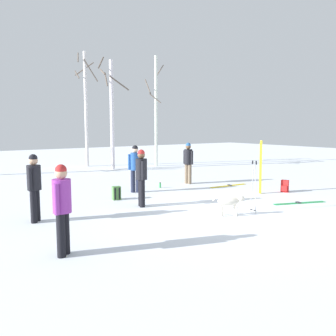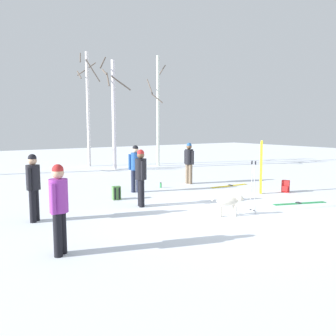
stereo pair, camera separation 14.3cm
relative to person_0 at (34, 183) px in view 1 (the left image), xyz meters
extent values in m
plane|color=white|center=(4.64, -2.01, -0.98)|extent=(60.00, 60.00, 0.00)
cylinder|color=black|center=(-0.06, -0.07, -0.57)|extent=(0.16, 0.16, 0.82)
cylinder|color=black|center=(0.06, 0.07, -0.57)|extent=(0.16, 0.16, 0.82)
cylinder|color=black|center=(0.00, 0.00, 0.15)|extent=(0.34, 0.34, 0.62)
sphere|color=tan|center=(0.00, 0.00, 0.57)|extent=(0.22, 0.22, 0.22)
sphere|color=black|center=(0.00, 0.00, 0.63)|extent=(0.21, 0.21, 0.21)
cylinder|color=black|center=(-0.13, -0.16, 0.13)|extent=(0.10, 0.10, 0.56)
cylinder|color=black|center=(0.13, 0.16, 0.13)|extent=(0.10, 0.10, 0.56)
cylinder|color=black|center=(3.04, -0.13, -0.57)|extent=(0.16, 0.16, 0.82)
cylinder|color=black|center=(3.10, 0.05, -0.57)|extent=(0.16, 0.16, 0.82)
cylinder|color=black|center=(3.07, -0.04, 0.15)|extent=(0.34, 0.34, 0.62)
sphere|color=brown|center=(3.07, -0.04, 0.57)|extent=(0.22, 0.22, 0.22)
sphere|color=#B22626|center=(3.07, -0.04, 0.63)|extent=(0.21, 0.21, 0.21)
cylinder|color=black|center=(3.01, -0.24, 0.13)|extent=(0.10, 0.10, 0.56)
cylinder|color=black|center=(3.13, 0.16, 0.13)|extent=(0.10, 0.10, 0.56)
cylinder|color=black|center=(-0.26, -2.76, -0.57)|extent=(0.16, 0.16, 0.82)
cylinder|color=black|center=(-0.13, -2.63, -0.57)|extent=(0.16, 0.16, 0.82)
cylinder|color=purple|center=(-0.19, -2.70, 0.15)|extent=(0.34, 0.34, 0.62)
sphere|color=tan|center=(-0.19, -2.70, 0.57)|extent=(0.22, 0.22, 0.22)
sphere|color=#B22626|center=(-0.19, -2.70, 0.63)|extent=(0.21, 0.21, 0.21)
cylinder|color=purple|center=(-0.34, -2.85, 0.13)|extent=(0.10, 0.10, 0.56)
cylinder|color=purple|center=(-0.05, -2.54, 0.13)|extent=(0.10, 0.10, 0.56)
cylinder|color=#1E2338|center=(3.98, 2.11, -0.57)|extent=(0.16, 0.16, 0.82)
cylinder|color=#1E2338|center=(4.13, 2.00, -0.57)|extent=(0.16, 0.16, 0.82)
cylinder|color=#1E478C|center=(4.05, 2.05, 0.15)|extent=(0.34, 0.34, 0.62)
sphere|color=beige|center=(4.05, 2.05, 0.57)|extent=(0.22, 0.22, 0.22)
sphere|color=black|center=(4.05, 2.05, 0.63)|extent=(0.21, 0.21, 0.21)
cylinder|color=#1E478C|center=(3.89, 2.18, 0.13)|extent=(0.10, 0.10, 0.56)
cylinder|color=#1E478C|center=(4.22, 1.93, 0.13)|extent=(0.10, 0.10, 0.56)
cylinder|color=#72604C|center=(6.84, 2.40, -0.57)|extent=(0.16, 0.16, 0.82)
cylinder|color=#72604C|center=(6.81, 2.58, -0.57)|extent=(0.16, 0.16, 0.82)
cylinder|color=black|center=(6.83, 2.49, 0.15)|extent=(0.34, 0.34, 0.62)
sphere|color=brown|center=(6.83, 2.49, 0.57)|extent=(0.22, 0.22, 0.22)
sphere|color=#265999|center=(6.83, 2.49, 0.63)|extent=(0.21, 0.21, 0.21)
cylinder|color=black|center=(6.86, 2.28, 0.13)|extent=(0.10, 0.10, 0.56)
cylinder|color=black|center=(6.79, 2.70, 0.13)|extent=(0.10, 0.10, 0.56)
ellipsoid|color=beige|center=(4.42, -2.33, -0.57)|extent=(0.63, 0.49, 0.26)
sphere|color=beige|center=(4.71, -2.50, -0.51)|extent=(0.18, 0.18, 0.18)
ellipsoid|color=beige|center=(4.77, -2.53, -0.53)|extent=(0.12, 0.10, 0.06)
cylinder|color=beige|center=(4.11, -2.16, -0.49)|extent=(0.18, 0.13, 0.17)
cylinder|color=beige|center=(4.63, -2.36, -0.84)|extent=(0.07, 0.07, 0.28)
cylinder|color=beige|center=(4.55, -2.49, -0.84)|extent=(0.07, 0.07, 0.28)
cylinder|color=beige|center=(4.29, -2.17, -0.84)|extent=(0.07, 0.07, 0.28)
cylinder|color=beige|center=(4.21, -2.30, -0.84)|extent=(0.07, 0.07, 0.28)
cube|color=yellow|center=(7.59, -0.72, -0.08)|extent=(0.05, 0.11, 1.80)
cube|color=yellow|center=(7.59, -0.72, 0.86)|extent=(0.03, 0.06, 0.10)
cube|color=yellow|center=(7.60, -0.66, -0.08)|extent=(0.05, 0.11, 1.80)
cube|color=yellow|center=(7.60, -0.66, 0.86)|extent=(0.03, 0.06, 0.10)
cube|color=yellow|center=(7.81, 1.06, -0.97)|extent=(1.79, 0.18, 0.02)
cube|color=#333338|center=(7.86, 1.06, -0.95)|extent=(0.12, 0.07, 0.03)
cube|color=yellow|center=(7.82, 1.16, -0.97)|extent=(1.79, 0.18, 0.02)
cube|color=#333338|center=(7.87, 1.16, -0.95)|extent=(0.12, 0.07, 0.03)
cube|color=green|center=(7.36, -2.45, -0.97)|extent=(1.70, 0.68, 0.02)
cube|color=#333338|center=(7.32, -2.43, -0.95)|extent=(0.13, 0.10, 0.03)
cube|color=green|center=(7.33, -2.54, -0.97)|extent=(1.70, 0.68, 0.02)
cube|color=#333338|center=(7.28, -2.52, -0.95)|extent=(0.13, 0.10, 0.03)
cylinder|color=#B2B2BC|center=(5.26, -2.39, -0.30)|extent=(0.02, 0.10, 1.35)
cylinder|color=black|center=(5.26, -2.39, 0.42)|extent=(0.04, 0.04, 0.10)
cylinder|color=black|center=(5.26, -2.39, -0.91)|extent=(0.07, 0.07, 0.01)
cylinder|color=#B2B2BC|center=(5.26, -2.52, -0.30)|extent=(0.02, 0.10, 1.35)
cylinder|color=black|center=(5.26, -2.52, 0.42)|extent=(0.04, 0.04, 0.10)
cylinder|color=black|center=(5.26, -2.52, -0.91)|extent=(0.07, 0.07, 0.01)
cube|color=red|center=(8.56, -1.02, -0.76)|extent=(0.30, 0.32, 0.44)
cube|color=red|center=(8.45, -1.08, -0.83)|extent=(0.14, 0.20, 0.20)
cube|color=black|center=(8.63, -0.90, -0.76)|extent=(0.04, 0.04, 0.37)
cube|color=black|center=(8.70, -1.03, -0.76)|extent=(0.04, 0.04, 0.37)
cube|color=#4C7F3F|center=(2.90, 1.28, -0.76)|extent=(0.29, 0.24, 0.44)
cube|color=#4C7F3F|center=(2.92, 1.41, -0.83)|extent=(0.20, 0.09, 0.20)
cube|color=black|center=(2.95, 1.16, -0.76)|extent=(0.04, 0.03, 0.37)
cube|color=black|center=(2.81, 1.18, -0.76)|extent=(0.04, 0.03, 0.37)
cylinder|color=green|center=(5.32, 2.34, -0.89)|extent=(0.07, 0.07, 0.19)
cylinder|color=black|center=(5.32, 2.34, -0.78)|extent=(0.05, 0.05, 0.02)
cylinder|color=silver|center=(5.87, 11.03, 2.36)|extent=(0.18, 0.18, 6.69)
cylinder|color=brown|center=(6.03, 10.56, 4.58)|extent=(1.01, 0.40, 1.17)
cylinder|color=brown|center=(5.41, 11.10, 4.36)|extent=(0.20, 0.96, 0.57)
cylinder|color=brown|center=(6.05, 11.55, 4.79)|extent=(1.09, 0.43, 0.85)
cylinder|color=brown|center=(5.53, 11.17, 5.35)|extent=(0.35, 0.75, 0.68)
cylinder|color=silver|center=(6.44, 8.77, 1.99)|extent=(0.21, 0.21, 5.94)
cylinder|color=brown|center=(6.17, 8.84, 3.92)|extent=(0.22, 0.63, 0.79)
cylinder|color=brown|center=(6.60, 8.14, 3.67)|extent=(1.31, 0.39, 0.67)
cylinder|color=brown|center=(6.02, 9.11, 4.82)|extent=(0.77, 0.93, 0.80)
cylinder|color=brown|center=(5.98, 8.86, 4.30)|extent=(0.26, 0.97, 0.44)
cylinder|color=silver|center=(9.33, 8.78, 2.25)|extent=(0.17, 0.17, 6.47)
cylinder|color=brown|center=(9.10, 8.53, 3.01)|extent=(0.56, 0.52, 0.58)
cylinder|color=brown|center=(9.62, 8.89, 4.60)|extent=(0.30, 0.66, 0.77)
cylinder|color=brown|center=(8.84, 8.90, 3.70)|extent=(0.31, 1.03, 0.97)
camera|label=1|loc=(-2.25, -9.05, 1.43)|focal=37.93mm
camera|label=2|loc=(-2.14, -9.14, 1.43)|focal=37.93mm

